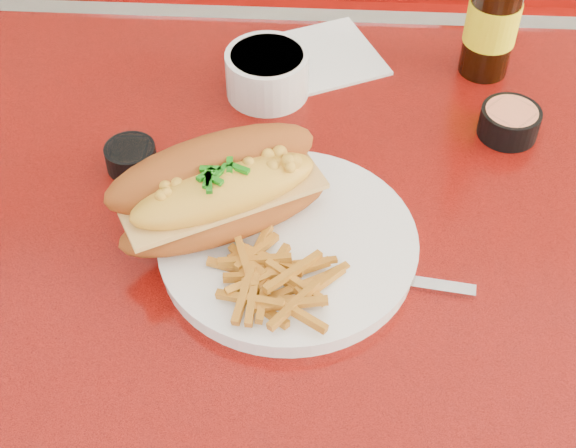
# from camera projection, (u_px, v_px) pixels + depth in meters

# --- Properties ---
(diner_table) EXTENTS (1.23, 0.83, 0.77)m
(diner_table) POSITION_uv_depth(u_px,v_px,m) (275.00, 329.00, 0.93)
(diner_table) COLOR red
(diner_table) RESTS_ON ground
(booth_bench_far) EXTENTS (1.20, 0.51, 0.90)m
(booth_bench_far) POSITION_uv_depth(u_px,v_px,m) (303.00, 105.00, 1.71)
(booth_bench_far) COLOR maroon
(booth_bench_far) RESTS_ON ground
(dinner_plate) EXTENTS (0.29, 0.29, 0.02)m
(dinner_plate) POSITION_uv_depth(u_px,v_px,m) (288.00, 245.00, 0.79)
(dinner_plate) COLOR white
(dinner_plate) RESTS_ON diner_table
(mac_hoagie) EXTENTS (0.24, 0.20, 0.10)m
(mac_hoagie) POSITION_uv_depth(u_px,v_px,m) (220.00, 190.00, 0.77)
(mac_hoagie) COLOR #964918
(mac_hoagie) RESTS_ON dinner_plate
(fries_pile) EXTENTS (0.12, 0.11, 0.03)m
(fries_pile) POSITION_uv_depth(u_px,v_px,m) (276.00, 281.00, 0.73)
(fries_pile) COLOR orange
(fries_pile) RESTS_ON dinner_plate
(fork) EXTENTS (0.02, 0.13, 0.00)m
(fork) POSITION_uv_depth(u_px,v_px,m) (352.00, 227.00, 0.79)
(fork) COLOR #BBBBC0
(fork) RESTS_ON dinner_plate
(gravy_ramekin) EXTENTS (0.10, 0.10, 0.05)m
(gravy_ramekin) POSITION_uv_depth(u_px,v_px,m) (267.00, 72.00, 0.95)
(gravy_ramekin) COLOR white
(gravy_ramekin) RESTS_ON diner_table
(sauce_cup_left) EXTENTS (0.07, 0.07, 0.03)m
(sauce_cup_left) POSITION_uv_depth(u_px,v_px,m) (131.00, 156.00, 0.87)
(sauce_cup_left) COLOR black
(sauce_cup_left) RESTS_ON diner_table
(sauce_cup_right) EXTENTS (0.09, 0.09, 0.03)m
(sauce_cup_right) POSITION_uv_depth(u_px,v_px,m) (509.00, 121.00, 0.90)
(sauce_cup_right) COLOR black
(sauce_cup_right) RESTS_ON diner_table
(beer_bottle) EXTENTS (0.08, 0.08, 0.25)m
(beer_bottle) POSITION_uv_depth(u_px,v_px,m) (496.00, 5.00, 0.93)
(beer_bottle) COLOR black
(beer_bottle) RESTS_ON diner_table
(knife) EXTENTS (0.19, 0.04, 0.01)m
(knife) POSITION_uv_depth(u_px,v_px,m) (391.00, 280.00, 0.77)
(knife) COLOR #BBBBC0
(knife) RESTS_ON diner_table
(paper_napkin) EXTENTS (0.18, 0.18, 0.00)m
(paper_napkin) POSITION_uv_depth(u_px,v_px,m) (323.00, 56.00, 1.01)
(paper_napkin) COLOR white
(paper_napkin) RESTS_ON diner_table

